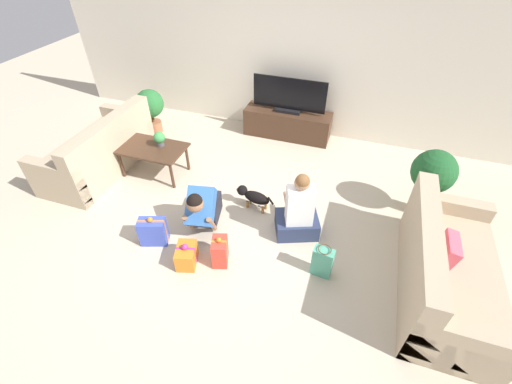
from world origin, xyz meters
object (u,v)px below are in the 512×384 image
at_px(person_kneeling, 203,208).
at_px(person_sitting, 298,213).
at_px(potted_plant_corner_left, 150,106).
at_px(gift_box_a, 220,251).
at_px(tv, 289,97).
at_px(gift_bag_a, 322,262).
at_px(gift_box_b, 153,231).
at_px(sofa_left, 100,152).
at_px(tabletop_plant, 159,138).
at_px(coffee_table, 152,150).
at_px(dog, 253,196).
at_px(gift_box_c, 186,255).
at_px(tv_console, 287,124).
at_px(potted_plant_corner_right, 433,174).
at_px(sofa_right, 445,272).

height_order(person_kneeling, person_sitting, person_sitting).
xyz_separation_m(potted_plant_corner_left, gift_box_a, (2.32, -2.37, -0.33)).
height_order(tv, gift_bag_a, tv).
bearing_deg(gift_box_b, sofa_left, 145.46).
distance_m(person_kneeling, tabletop_plant, 1.46).
xyz_separation_m(coffee_table, dog, (1.68, -0.27, -0.22)).
height_order(potted_plant_corner_left, gift_box_c, potted_plant_corner_left).
height_order(dog, gift_box_c, gift_box_c).
height_order(tv_console, gift_box_b, tv_console).
xyz_separation_m(tv, gift_box_b, (-0.90, -2.98, -0.56)).
xyz_separation_m(potted_plant_corner_left, person_sitting, (3.05, -1.64, -0.17)).
relative_size(potted_plant_corner_left, gift_box_b, 1.96).
xyz_separation_m(potted_plant_corner_right, person_sitting, (-1.48, -0.91, -0.31)).
bearing_deg(person_kneeling, dog, 38.37).
bearing_deg(tv, tabletop_plant, -133.03).
bearing_deg(potted_plant_corner_left, gift_box_c, -52.03).
distance_m(sofa_right, person_sitting, 1.67).
height_order(person_sitting, gift_box_b, person_sitting).
relative_size(dog, tabletop_plant, 2.53).
height_order(potted_plant_corner_left, tabletop_plant, potted_plant_corner_left).
distance_m(sofa_right, coffee_table, 4.09).
bearing_deg(sofa_right, gift_box_b, 96.30).
bearing_deg(tabletop_plant, potted_plant_corner_left, 128.57).
bearing_deg(gift_box_a, tv_console, 89.83).
relative_size(tv_console, tabletop_plant, 6.75).
relative_size(sofa_left, potted_plant_corner_right, 1.90).
bearing_deg(sofa_left, gift_box_c, 59.29).
bearing_deg(coffee_table, tabletop_plant, 40.85).
xyz_separation_m(tv_console, potted_plant_corner_left, (-2.33, -0.64, 0.27)).
bearing_deg(tv, coffee_table, -133.38).
bearing_deg(tv, gift_box_b, -106.77).
xyz_separation_m(sofa_right, gift_box_a, (-2.36, -0.38, -0.14)).
xyz_separation_m(sofa_right, potted_plant_corner_right, (-0.15, 1.26, 0.34)).
distance_m(sofa_left, dog, 2.53).
bearing_deg(gift_box_c, tabletop_plant, 127.57).
relative_size(tv, gift_box_c, 3.56).
height_order(tv, person_kneeling, tv).
bearing_deg(person_kneeling, potted_plant_corner_right, 12.32).
distance_m(tv_console, gift_bag_a, 3.02).
height_order(sofa_right, tv, tv).
bearing_deg(coffee_table, tv, 46.62).
height_order(person_sitting, tabletop_plant, person_sitting).
bearing_deg(sofa_right, gift_bag_a, 98.21).
bearing_deg(tabletop_plant, potted_plant_corner_right, 4.17).
distance_m(coffee_table, person_kneeling, 1.47).
distance_m(potted_plant_corner_right, person_sitting, 1.76).
bearing_deg(coffee_table, person_kneeling, -34.21).
height_order(sofa_right, gift_box_b, sofa_right).
distance_m(person_kneeling, gift_box_b, 0.66).
bearing_deg(gift_bag_a, sofa_left, 165.94).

